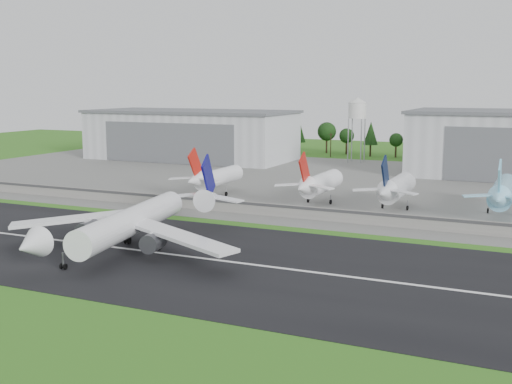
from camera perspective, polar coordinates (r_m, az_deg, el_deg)
The scene contains 14 objects.
ground at distance 128.71m, azimuth -11.97°, elevation -6.27°, with size 600.00×600.00×0.00m, color #2E6518.
runway at distance 136.55m, azimuth -9.47°, elevation -5.27°, with size 320.00×60.00×0.10m, color black.
runway_centerline at distance 136.54m, azimuth -9.47°, elevation -5.24°, with size 220.00×1.00×0.02m, color white.
apron at distance 234.05m, azimuth 5.72°, elevation 0.92°, with size 320.00×150.00×0.10m, color slate.
blast_fence at distance 174.30m, azimuth -1.21°, elevation -1.36°, with size 240.00×0.61×3.50m.
hangar_west at distance 306.83m, azimuth -5.79°, elevation 5.09°, with size 97.00×44.00×23.20m.
water_tower at distance 295.29m, azimuth 8.99°, elevation 7.37°, with size 8.40×8.40×29.40m.
utility_poles at distance 310.26m, azimuth 10.51°, elevation 2.87°, with size 230.00×3.00×12.00m, color black, non-canonical shape.
treeline at distance 324.75m, azimuth 11.16°, elevation 3.14°, with size 320.00×16.00×22.00m, color black, non-canonical shape.
main_airliner at distance 137.51m, azimuth -11.13°, elevation -3.14°, with size 56.42×59.09×18.17m.
parked_jet_red_a at distance 201.67m, azimuth -3.75°, elevation 1.29°, with size 7.36×31.29×16.49m.
parked_jet_red_b at distance 187.97m, azimuth 5.53°, elevation 0.73°, with size 7.36×31.29×16.68m.
parked_jet_navy at distance 182.03m, azimuth 12.21°, elevation 0.32°, with size 7.36×31.29×16.80m.
parked_jet_skyblue at distance 183.25m, azimuth 21.06°, elevation -0.04°, with size 7.36×37.29×16.87m.
Camera 1 is at (74.45, -99.24, 34.26)m, focal length 45.00 mm.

